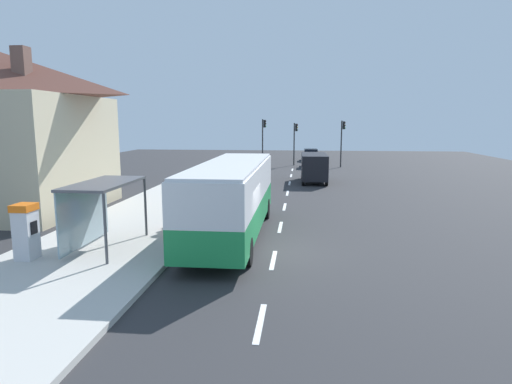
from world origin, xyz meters
TOP-DOWN VIEW (x-y plane):
  - ground_plane at (0.00, 14.00)m, footprint 56.00×92.00m
  - sidewalk_platform at (-6.40, 2.00)m, footprint 6.20×30.00m
  - lane_stripe_seg_0 at (0.25, -6.00)m, footprint 0.16×2.20m
  - lane_stripe_seg_1 at (0.25, -1.00)m, footprint 0.16×2.20m
  - lane_stripe_seg_2 at (0.25, 4.00)m, footprint 0.16×2.20m
  - lane_stripe_seg_3 at (0.25, 9.00)m, footprint 0.16×2.20m
  - lane_stripe_seg_4 at (0.25, 14.00)m, footprint 0.16×2.20m
  - lane_stripe_seg_5 at (0.25, 19.00)m, footprint 0.16×2.20m
  - lane_stripe_seg_6 at (0.25, 24.00)m, footprint 0.16×2.20m
  - lane_stripe_seg_7 at (0.25, 29.00)m, footprint 0.16×2.20m
  - bus at (-1.71, 2.00)m, footprint 2.57×11.02m
  - white_van at (2.20, 19.86)m, footprint 2.09×5.23m
  - sedan_near at (2.30, 39.75)m, footprint 1.97×4.46m
  - sedan_far at (2.30, 31.71)m, footprint 1.89×4.43m
  - ticket_machine at (-8.24, -2.28)m, footprint 0.66×0.76m
  - recycling_bin_orange at (-4.20, 2.10)m, footprint 0.52×0.52m
  - recycling_bin_red at (-4.20, 2.80)m, footprint 0.52×0.52m
  - recycling_bin_blue at (-4.20, 3.50)m, footprint 0.52×0.52m
  - traffic_light_near_side at (5.50, 32.25)m, footprint 0.49×0.28m
  - traffic_light_far_side at (-3.10, 33.05)m, footprint 0.49×0.28m
  - traffic_light_median at (0.40, 33.85)m, footprint 0.49×0.28m
  - bus_shelter at (-6.41, -0.63)m, footprint 1.80×4.00m

SIDE VIEW (x-z plane):
  - ground_plane at x=0.00m, z-range -0.04..0.00m
  - lane_stripe_seg_0 at x=0.25m, z-range 0.00..0.01m
  - lane_stripe_seg_1 at x=0.25m, z-range 0.00..0.01m
  - lane_stripe_seg_2 at x=0.25m, z-range 0.00..0.01m
  - lane_stripe_seg_3 at x=0.25m, z-range 0.00..0.01m
  - lane_stripe_seg_4 at x=0.25m, z-range 0.00..0.01m
  - lane_stripe_seg_5 at x=0.25m, z-range 0.00..0.01m
  - lane_stripe_seg_6 at x=0.25m, z-range 0.00..0.01m
  - lane_stripe_seg_7 at x=0.25m, z-range 0.00..0.01m
  - sidewalk_platform at x=-6.40m, z-range 0.00..0.18m
  - recycling_bin_orange at x=-4.20m, z-range 0.18..1.13m
  - recycling_bin_red at x=-4.20m, z-range 0.18..1.13m
  - recycling_bin_blue at x=-4.20m, z-range 0.18..1.13m
  - sedan_near at x=2.30m, z-range 0.03..1.55m
  - sedan_far at x=2.30m, z-range 0.03..1.55m
  - ticket_machine at x=-8.24m, z-range 0.20..2.14m
  - white_van at x=2.20m, z-range 0.19..2.49m
  - bus at x=-1.71m, z-range 0.24..3.45m
  - bus_shelter at x=-6.41m, z-range 0.85..3.35m
  - traffic_light_median at x=0.40m, z-range 0.80..5.55m
  - traffic_light_near_side at x=5.50m, z-range 0.83..5.83m
  - traffic_light_far_side at x=-3.10m, z-range 0.84..6.02m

